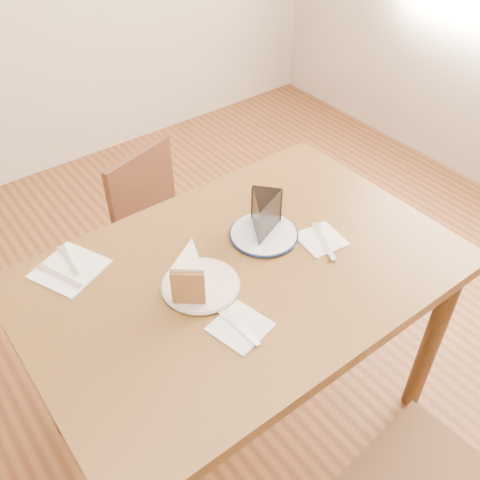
% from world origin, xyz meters
% --- Properties ---
extents(ground, '(4.00, 4.00, 0.00)m').
position_xyz_m(ground, '(0.00, 0.00, 0.00)').
color(ground, '#4D2814').
rests_on(ground, ground).
extents(table, '(1.20, 0.80, 0.75)m').
position_xyz_m(table, '(0.00, 0.00, 0.65)').
color(table, '#482C13').
rests_on(table, ground).
extents(chair_far, '(0.47, 0.47, 0.76)m').
position_xyz_m(chair_far, '(0.09, 0.58, 0.42)').
color(chair_far, '#371B10').
rests_on(chair_far, ground).
extents(plate_cream, '(0.20, 0.20, 0.01)m').
position_xyz_m(plate_cream, '(-0.13, 0.01, 0.76)').
color(plate_cream, silver).
rests_on(plate_cream, table).
extents(plate_navy, '(0.20, 0.20, 0.01)m').
position_xyz_m(plate_navy, '(0.14, 0.07, 0.76)').
color(plate_navy, white).
rests_on(plate_navy, table).
extents(carrot_cake, '(0.14, 0.14, 0.10)m').
position_xyz_m(carrot_cake, '(-0.15, 0.02, 0.81)').
color(carrot_cake, '#FBECCF').
rests_on(carrot_cake, plate_cream).
extents(chocolate_cake, '(0.15, 0.15, 0.11)m').
position_xyz_m(chocolate_cake, '(0.14, 0.08, 0.82)').
color(chocolate_cake, black).
rests_on(chocolate_cake, plate_navy).
extents(napkin_cream, '(0.15, 0.15, 0.00)m').
position_xyz_m(napkin_cream, '(-0.13, -0.16, 0.75)').
color(napkin_cream, white).
rests_on(napkin_cream, table).
extents(napkin_navy, '(0.14, 0.14, 0.00)m').
position_xyz_m(napkin_navy, '(0.26, -0.04, 0.75)').
color(napkin_navy, white).
rests_on(napkin_navy, table).
extents(napkin_spare, '(0.22, 0.22, 0.00)m').
position_xyz_m(napkin_spare, '(-0.38, 0.29, 0.75)').
color(napkin_spare, white).
rests_on(napkin_spare, table).
extents(fork_cream, '(0.02, 0.14, 0.00)m').
position_xyz_m(fork_cream, '(-0.14, -0.17, 0.76)').
color(fork_cream, silver).
rests_on(fork_cream, napkin_cream).
extents(knife_navy, '(0.08, 0.16, 0.00)m').
position_xyz_m(knife_navy, '(0.26, -0.06, 0.76)').
color(knife_navy, silver).
rests_on(knife_navy, napkin_navy).
extents(fork_spare, '(0.03, 0.14, 0.00)m').
position_xyz_m(fork_spare, '(-0.37, 0.32, 0.76)').
color(fork_spare, silver).
rests_on(fork_spare, napkin_spare).
extents(knife_spare, '(0.07, 0.15, 0.00)m').
position_xyz_m(knife_spare, '(-0.42, 0.27, 0.76)').
color(knife_spare, silver).
rests_on(knife_spare, napkin_spare).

